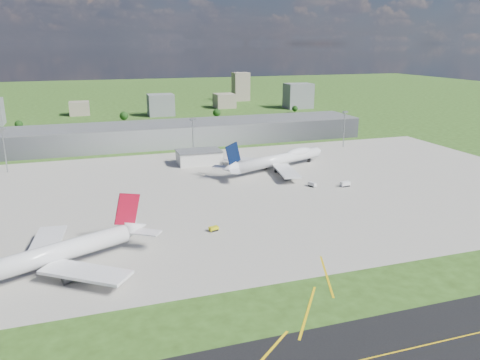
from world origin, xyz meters
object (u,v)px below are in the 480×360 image
object	(u,v)px
airliner_red_twin	(45,257)
van_white_far	(345,184)
airliner_blue_quad	(279,160)
tug_yellow	(214,229)
van_white_near	(312,185)

from	to	relation	value
airliner_red_twin	van_white_far	bearing A→B (deg)	176.75
airliner_blue_quad	van_white_far	world-z (taller)	airliner_blue_quad
airliner_red_twin	tug_yellow	bearing A→B (deg)	171.72
van_white_near	van_white_far	xyz separation A→B (m)	(16.50, -5.18, 0.16)
airliner_red_twin	airliner_blue_quad	distance (m)	156.43
airliner_red_twin	tug_yellow	world-z (taller)	airliner_red_twin
tug_yellow	van_white_far	bearing A→B (deg)	8.49
van_white_near	van_white_far	bearing A→B (deg)	-128.22
van_white_far	airliner_blue_quad	bearing A→B (deg)	108.56
tug_yellow	van_white_far	distance (m)	88.80
tug_yellow	van_white_far	world-z (taller)	van_white_far
airliner_blue_quad	van_white_near	world-z (taller)	airliner_blue_quad
airliner_red_twin	van_white_far	distance (m)	151.46
van_white_near	tug_yellow	bearing A→B (deg)	102.33
van_white_near	van_white_far	distance (m)	17.30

